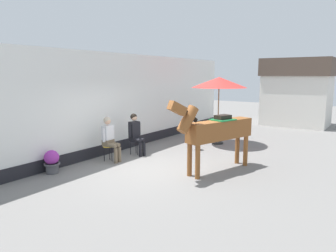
% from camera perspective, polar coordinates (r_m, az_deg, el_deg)
% --- Properties ---
extents(ground_plane, '(40.00, 40.00, 0.00)m').
position_cam_1_polar(ground_plane, '(11.39, 6.83, -4.18)').
color(ground_plane, slate).
extents(pub_facade_wall, '(0.34, 14.00, 3.40)m').
position_cam_1_polar(pub_facade_wall, '(11.37, -8.09, 3.63)').
color(pub_facade_wall, white).
rests_on(pub_facade_wall, ground_plane).
extents(distant_cottage, '(3.40, 2.60, 3.50)m').
position_cam_1_polar(distant_cottage, '(17.84, 22.61, 5.90)').
color(distant_cottage, silver).
rests_on(distant_cottage, ground_plane).
extents(seated_visitor_near, '(0.61, 0.49, 1.39)m').
position_cam_1_polar(seated_visitor_near, '(9.74, -10.70, -1.93)').
color(seated_visitor_near, gold).
rests_on(seated_visitor_near, ground_plane).
extents(seated_visitor_far, '(0.61, 0.49, 1.39)m').
position_cam_1_polar(seated_visitor_far, '(10.41, -5.98, -1.09)').
color(seated_visitor_far, black).
rests_on(seated_visitor_far, ground_plane).
extents(saddled_horse_center, '(1.16, 2.90, 2.06)m').
position_cam_1_polar(saddled_horse_center, '(8.59, 8.94, -0.80)').
color(saddled_horse_center, brown).
rests_on(saddled_horse_center, ground_plane).
extents(flower_planter_near, '(0.43, 0.43, 0.64)m').
position_cam_1_polar(flower_planter_near, '(9.08, -20.57, -6.08)').
color(flower_planter_near, '#4C4C51').
rests_on(flower_planter_near, ground_plane).
extents(cafe_parasol, '(2.10, 2.10, 2.58)m').
position_cam_1_polar(cafe_parasol, '(12.02, 9.37, 7.84)').
color(cafe_parasol, black).
rests_on(cafe_parasol, ground_plane).
extents(spare_stool_white, '(0.32, 0.32, 0.46)m').
position_cam_1_polar(spare_stool_white, '(11.13, 4.97, -2.36)').
color(spare_stool_white, white).
rests_on(spare_stool_white, ground_plane).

